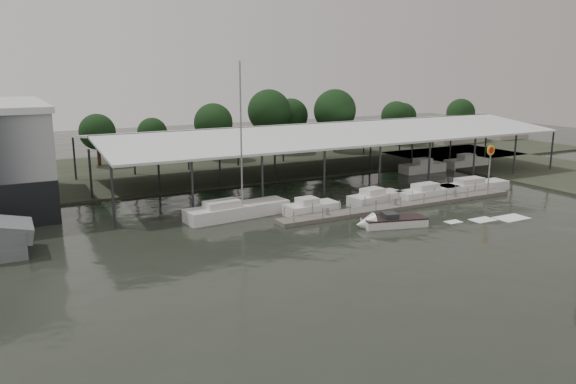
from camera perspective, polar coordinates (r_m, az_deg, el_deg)
name	(u,v)px	position (r m, az deg, el deg)	size (l,w,h in m)	color
ground	(330,261)	(41.42, 4.28, -6.99)	(200.00, 200.00, 0.00)	#232820
land_strip_far	(166,169)	(78.95, -12.33, 2.27)	(140.00, 30.00, 0.30)	#383C2D
covered_boat_shed	(325,129)	(72.20, 3.80, 6.42)	(58.24, 24.00, 6.96)	white
floating_dock	(402,206)	(57.67, 11.54, -1.36)	(28.00, 2.00, 1.40)	#605C54
shell_fuel_sign	(490,160)	(65.19, 19.85, 3.08)	(1.10, 0.18, 5.55)	gray
distant_commercial_buildings	(466,132)	(112.16, 17.66, 5.86)	(22.00, 8.00, 4.00)	#9C9289
white_sailboat	(236,210)	(53.03, -5.30, -1.87)	(10.41, 3.57, 14.61)	white
speedboat_underway	(389,222)	(50.61, 10.18, -3.04)	(17.09, 6.21, 2.00)	white
moored_cruiser_0	(311,208)	(54.04, 2.35, -1.61)	(5.40, 2.43, 1.70)	white
moored_cruiser_1	(375,198)	(58.82, 8.88, -0.58)	(6.68, 3.22, 1.70)	white
moored_cruiser_2	(428,193)	(62.34, 14.05, -0.06)	(8.22, 2.78, 1.70)	white
moored_cruiser_3	(472,187)	(66.87, 18.17, 0.53)	(9.39, 2.43, 1.70)	white
horizon_tree_line	(306,116)	(93.01, 1.80, 7.71)	(71.34, 12.69, 10.41)	black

